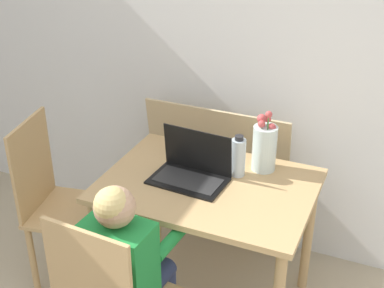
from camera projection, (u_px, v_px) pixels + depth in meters
wall_back at (279, 44)px, 2.79m from camera, size 6.40×0.05×2.50m
dining_table at (208, 202)px, 2.59m from camera, size 1.00×0.72×0.74m
chair_spare at (58, 203)px, 2.85m from camera, size 0.47×0.47×0.95m
person_seated at (127, 260)px, 2.20m from camera, size 0.32×0.44×1.02m
laptop at (192, 168)px, 2.56m from camera, size 0.37×0.25×0.23m
flower_vase at (264, 146)px, 2.60m from camera, size 0.12×0.12×0.33m
water_bottle at (238, 157)px, 2.57m from camera, size 0.07×0.07×0.21m
cardboard_panel at (217, 176)px, 3.16m from camera, size 0.85×0.14×0.90m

